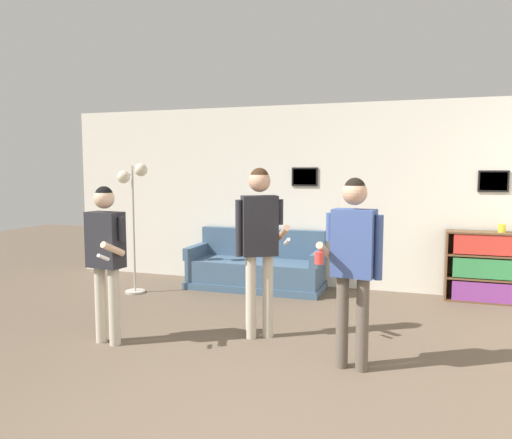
{
  "coord_description": "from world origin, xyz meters",
  "views": [
    {
      "loc": [
        1.24,
        -2.88,
        1.76
      ],
      "look_at": [
        -0.44,
        2.2,
        1.21
      ],
      "focal_mm": 35.0,
      "sensor_mm": 36.0,
      "label": 1
    }
  ],
  "objects": [
    {
      "name": "bookshelf",
      "position": [
        2.11,
        4.21,
        0.47
      ],
      "size": [
        1.04,
        0.3,
        0.94
      ],
      "color": "brown",
      "rests_on": "ground_plane"
    },
    {
      "name": "person_player_foreground_center",
      "position": [
        -0.31,
        1.94,
        1.1
      ],
      "size": [
        0.6,
        0.39,
        1.77
      ],
      "color": "#B7AD99",
      "rests_on": "ground_plane"
    },
    {
      "name": "person_player_foreground_left",
      "position": [
        -1.71,
        1.29,
        0.97
      ],
      "size": [
        0.5,
        0.49,
        1.59
      ],
      "color": "#B7AD99",
      "rests_on": "ground_plane"
    },
    {
      "name": "wall_back",
      "position": [
        0.0,
        4.43,
        1.35
      ],
      "size": [
        8.63,
        0.08,
        2.7
      ],
      "color": "silver",
      "rests_on": "ground_plane"
    },
    {
      "name": "floor_lamp",
      "position": [
        -2.58,
        3.19,
        1.37
      ],
      "size": [
        0.46,
        0.28,
        1.83
      ],
      "color": "#ADA89E",
      "rests_on": "ground_plane"
    },
    {
      "name": "couch",
      "position": [
        -1.03,
        4.01,
        0.28
      ],
      "size": [
        2.0,
        0.8,
        0.85
      ],
      "color": "#3D5670",
      "rests_on": "ground_plane"
    },
    {
      "name": "person_watcher_holding_cup",
      "position": [
        0.71,
        1.41,
        1.04
      ],
      "size": [
        0.54,
        0.4,
        1.68
      ],
      "color": "brown",
      "rests_on": "ground_plane"
    },
    {
      "name": "ground_plane",
      "position": [
        0.0,
        0.0,
        0.0
      ],
      "size": [
        20.0,
        20.0,
        0.0
      ],
      "primitive_type": "plane",
      "color": "brown"
    },
    {
      "name": "drinking_cup",
      "position": [
        2.26,
        4.21,
        0.99
      ],
      "size": [
        0.09,
        0.09,
        0.11
      ],
      "color": "yellow",
      "rests_on": "bookshelf"
    }
  ]
}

